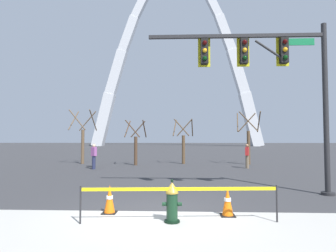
% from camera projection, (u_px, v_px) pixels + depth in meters
% --- Properties ---
extents(ground_plane, '(240.00, 240.00, 0.00)m').
position_uv_depth(ground_plane, '(155.00, 213.00, 7.28)').
color(ground_plane, '#333335').
extents(fire_hydrant, '(0.46, 0.48, 0.99)m').
position_uv_depth(fire_hydrant, '(172.00, 202.00, 6.44)').
color(fire_hydrant, black).
rests_on(fire_hydrant, ground).
extents(caution_tape_barrier, '(4.54, 0.35, 0.86)m').
position_uv_depth(caution_tape_barrier, '(180.00, 198.00, 6.37)').
color(caution_tape_barrier, '#232326').
rests_on(caution_tape_barrier, ground).
extents(traffic_cone_by_hydrant, '(0.36, 0.36, 0.73)m').
position_uv_depth(traffic_cone_by_hydrant, '(228.00, 202.00, 6.95)').
color(traffic_cone_by_hydrant, black).
rests_on(traffic_cone_by_hydrant, ground).
extents(traffic_cone_mid_sidewalk, '(0.36, 0.36, 0.73)m').
position_uv_depth(traffic_cone_mid_sidewalk, '(110.00, 199.00, 7.21)').
color(traffic_cone_mid_sidewalk, black).
rests_on(traffic_cone_mid_sidewalk, ground).
extents(traffic_signal_gantry, '(6.42, 0.44, 6.00)m').
position_uv_depth(traffic_signal_gantry, '(274.00, 73.00, 9.81)').
color(traffic_signal_gantry, '#232326').
rests_on(traffic_signal_gantry, ground).
extents(monument_arch, '(44.54, 2.78, 49.01)m').
position_uv_depth(monument_arch, '(177.00, 66.00, 73.47)').
color(monument_arch, silver).
rests_on(monument_arch, ground).
extents(tree_far_left, '(1.91, 1.92, 4.15)m').
position_uv_depth(tree_far_left, '(83.00, 140.00, 21.46)').
color(tree_far_left, brown).
rests_on(tree_far_left, ground).
extents(tree_left_mid, '(1.53, 1.54, 3.29)m').
position_uv_depth(tree_left_mid, '(136.00, 145.00, 20.29)').
color(tree_left_mid, '#473323').
rests_on(tree_left_mid, ground).
extents(tree_center_left, '(1.60, 1.61, 3.45)m').
position_uv_depth(tree_center_left, '(183.00, 144.00, 21.43)').
color(tree_center_left, brown).
rests_on(tree_center_left, ground).
extents(tree_center_right, '(1.83, 1.84, 3.95)m').
position_uv_depth(tree_center_right, '(248.00, 141.00, 20.93)').
color(tree_center_right, brown).
rests_on(tree_center_right, ground).
extents(pedestrian_walking_left, '(0.39, 0.36, 1.59)m').
position_uv_depth(pedestrian_walking_left, '(94.00, 155.00, 18.75)').
color(pedestrian_walking_left, '#38383D').
rests_on(pedestrian_walking_left, ground).
extents(pedestrian_standing_center, '(0.39, 0.36, 1.59)m').
position_uv_depth(pedestrian_standing_center, '(94.00, 156.00, 17.62)').
color(pedestrian_standing_center, '#232847').
rests_on(pedestrian_standing_center, ground).
extents(pedestrian_walking_right, '(0.31, 0.39, 1.59)m').
position_uv_depth(pedestrian_walking_right, '(247.00, 156.00, 18.17)').
color(pedestrian_walking_right, brown).
rests_on(pedestrian_walking_right, ground).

